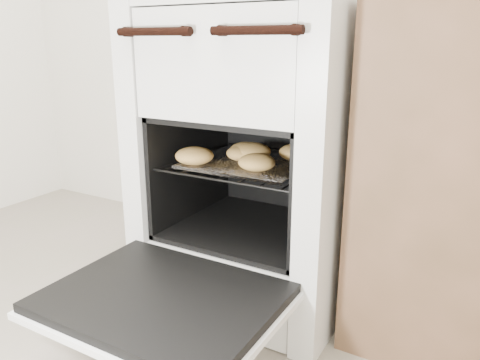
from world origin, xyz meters
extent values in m
cube|color=silver|center=(0.05, 1.15, 0.50)|extent=(0.65, 0.69, 0.99)
cylinder|color=black|center=(-0.10, 0.79, 0.86)|extent=(0.24, 0.02, 0.02)
cylinder|color=black|center=(0.21, 0.79, 0.86)|extent=(0.24, 0.02, 0.02)
cube|color=black|center=(0.05, 0.59, 0.22)|extent=(0.56, 0.43, 0.03)
cube|color=silver|center=(0.05, 0.59, 0.21)|extent=(0.58, 0.45, 0.02)
cylinder|color=black|center=(-0.18, 1.07, 0.47)|extent=(0.01, 0.45, 0.01)
cylinder|color=black|center=(0.29, 1.07, 0.47)|extent=(0.01, 0.45, 0.01)
cylinder|color=black|center=(0.05, 0.85, 0.47)|extent=(0.46, 0.01, 0.01)
cylinder|color=black|center=(0.05, 1.28, 0.47)|extent=(0.46, 0.01, 0.01)
cylinder|color=black|center=(-0.14, 1.07, 0.47)|extent=(0.01, 0.43, 0.01)
cylinder|color=black|center=(-0.08, 1.07, 0.47)|extent=(0.01, 0.43, 0.01)
cylinder|color=black|center=(-0.01, 1.07, 0.47)|extent=(0.01, 0.43, 0.01)
cylinder|color=black|center=(0.05, 1.07, 0.47)|extent=(0.01, 0.43, 0.01)
cylinder|color=black|center=(0.12, 1.07, 0.47)|extent=(0.01, 0.43, 0.01)
cylinder|color=black|center=(0.18, 1.07, 0.47)|extent=(0.01, 0.43, 0.01)
cylinder|color=black|center=(0.25, 1.07, 0.47)|extent=(0.01, 0.43, 0.01)
cube|color=white|center=(0.05, 1.05, 0.47)|extent=(0.37, 0.32, 0.01)
ellipsoid|color=#D6AA55|center=(0.05, 1.07, 0.50)|extent=(0.17, 0.17, 0.06)
ellipsoid|color=#D6AA55|center=(0.17, 1.13, 0.50)|extent=(0.15, 0.15, 0.05)
ellipsoid|color=#D6AA55|center=(0.03, 1.07, 0.50)|extent=(0.16, 0.16, 0.05)
ellipsoid|color=#D6AA55|center=(0.12, 0.96, 0.50)|extent=(0.13, 0.13, 0.05)
ellipsoid|color=#D6AA55|center=(-0.08, 0.93, 0.50)|extent=(0.12, 0.12, 0.05)
ellipsoid|color=#D6AA55|center=(0.02, 1.05, 0.50)|extent=(0.10, 0.10, 0.05)
ellipsoid|color=#D6AA55|center=(0.18, 1.15, 0.50)|extent=(0.12, 0.12, 0.05)
camera|label=1|loc=(0.74, -0.21, 0.84)|focal=35.00mm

